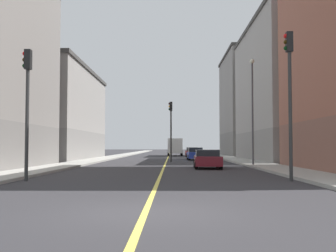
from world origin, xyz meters
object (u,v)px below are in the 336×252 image
traffic_light_median_far (171,123)px  traffic_light_right_near (27,95)px  building_left_far (258,105)px  box_truck (175,146)px  car_red (192,152)px  building_left_mid (297,92)px  car_maroon (207,159)px  street_lamp_left_near (252,101)px  car_blue (195,154)px  traffic_light_left_near (290,85)px  building_right_midblock (47,114)px

traffic_light_median_far → traffic_light_right_near: bearing=-105.5°
building_left_far → box_truck: size_ratio=2.46×
car_red → box_truck: (-2.45, 7.82, 0.86)m
building_left_far → box_truck: 15.04m
building_left_mid → car_maroon: 20.52m
street_lamp_left_near → car_red: street_lamp_left_near is taller
box_truck → car_maroon: bearing=-87.1°
car_maroon → box_truck: (-2.04, 40.09, 0.88)m
street_lamp_left_near → car_blue: 15.81m
traffic_light_right_near → car_maroon: traffic_light_right_near is taller
traffic_light_left_near → box_truck: size_ratio=0.98×
traffic_light_median_far → street_lamp_left_near: size_ratio=0.73×
building_left_far → traffic_light_right_near: (-20.12, -47.47, -4.24)m
traffic_light_right_near → box_truck: bearing=82.2°
building_left_mid → car_blue: size_ratio=4.55×
car_blue → traffic_light_right_near: bearing=-107.7°
building_left_far → traffic_light_left_near: size_ratio=2.51×
box_truck → traffic_light_left_near: bearing=-84.5°
building_left_mid → traffic_light_left_near: 27.94m
traffic_light_right_near → car_blue: size_ratio=1.30×
traffic_light_median_far → car_maroon: 13.13m
car_red → building_right_midblock: bearing=-144.0°
car_blue → car_red: 14.22m
building_right_midblock → traffic_light_right_near: size_ratio=3.65×
traffic_light_median_far → box_truck: size_ratio=0.88×
building_right_midblock → street_lamp_left_near: 26.55m
car_blue → traffic_light_median_far: bearing=-116.1°
car_blue → car_red: (0.28, 14.21, -0.01)m
building_left_far → building_right_midblock: 33.41m
traffic_light_median_far → car_maroon: traffic_light_median_far is taller
car_red → traffic_light_right_near: bearing=-102.4°
box_truck → building_right_midblock: bearing=-126.4°
building_right_midblock → building_left_far: bearing=31.5°
car_red → building_left_far: bearing=23.2°
car_maroon → box_truck: bearing=92.9°
building_left_far → car_maroon: bearing=-106.8°
car_blue → box_truck: (-2.17, 22.04, 0.85)m
traffic_light_left_near → car_blue: traffic_light_left_near is taller
street_lamp_left_near → box_truck: street_lamp_left_near is taller
traffic_light_right_near → car_maroon: (9.02, 10.63, -3.20)m
car_maroon → car_blue: size_ratio=0.87×
building_right_midblock → traffic_light_left_near: bearing=-56.2°
car_blue → box_truck: box_truck is taller
traffic_light_left_near → building_left_far: bearing=80.1°
building_right_midblock → car_red: (17.68, 12.83, -4.65)m
building_right_midblock → traffic_light_left_near: building_right_midblock is taller
building_left_mid → street_lamp_left_near: bearing=-120.1°
building_right_midblock → traffic_light_median_far: bearing=-25.5°
building_right_midblock → box_truck: 25.94m
car_blue → traffic_light_left_near: bearing=-84.6°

